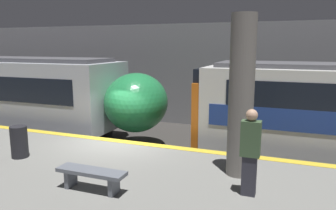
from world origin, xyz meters
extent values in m
plane|color=#33302D|center=(0.00, 0.00, 0.00)|extent=(120.00, 120.00, 0.00)
cube|color=slate|center=(0.00, -2.42, 0.54)|extent=(40.00, 4.85, 1.08)
cube|color=gold|center=(0.00, -0.15, 1.08)|extent=(40.00, 0.30, 0.01)
cube|color=gray|center=(0.00, 7.03, 2.56)|extent=(50.00, 0.15, 5.11)
cylinder|color=slate|center=(3.98, -1.48, 2.91)|extent=(0.57, 0.57, 3.66)
ellipsoid|color=#238447|center=(-0.61, 2.42, 1.85)|extent=(2.42, 2.69, 2.30)
sphere|color=#F2EFCC|center=(0.34, 2.42, 1.44)|extent=(0.20, 0.20, 0.20)
cube|color=orange|center=(2.19, 2.42, 1.77)|extent=(0.25, 2.87, 2.19)
cube|color=black|center=(2.19, 2.42, 2.86)|extent=(0.25, 2.58, 0.88)
sphere|color=#EA4C42|center=(2.03, 1.76, 1.38)|extent=(0.18, 0.18, 0.18)
sphere|color=#EA4C42|center=(2.03, 3.07, 1.38)|extent=(0.18, 0.18, 0.18)
cube|color=#2D2D38|center=(4.35, -2.49, 1.49)|extent=(0.28, 0.20, 0.82)
cube|color=#3D5638|center=(4.35, -2.49, 2.25)|extent=(0.38, 0.24, 0.71)
sphere|color=tan|center=(4.35, -2.49, 2.72)|extent=(0.23, 0.23, 0.23)
cube|color=slate|center=(0.77, -3.46, 1.28)|extent=(0.10, 0.32, 0.41)
cube|color=slate|center=(1.82, -3.46, 1.28)|extent=(0.10, 0.32, 0.41)
cube|color=slate|center=(1.30, -3.46, 1.49)|extent=(1.50, 0.40, 0.08)
cylinder|color=#232328|center=(-1.69, -2.41, 1.50)|extent=(0.44, 0.44, 0.85)
camera|label=1|loc=(5.07, -8.83, 4.05)|focal=35.00mm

